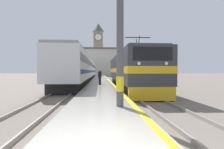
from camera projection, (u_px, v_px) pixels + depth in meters
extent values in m
plane|color=#70665B|center=(100.00, 81.00, 33.23)|extent=(200.00, 200.00, 0.00)
cube|color=#ADA89E|center=(100.00, 81.00, 28.24)|extent=(2.93, 140.00, 0.40)
cube|color=yellow|center=(108.00, 80.00, 28.32)|extent=(0.20, 140.00, 0.00)
cube|color=#70665B|center=(118.00, 82.00, 28.44)|extent=(2.83, 140.00, 0.02)
cube|color=gray|center=(114.00, 82.00, 28.39)|extent=(0.07, 140.00, 0.14)
cube|color=gray|center=(123.00, 82.00, 28.49)|extent=(0.07, 140.00, 0.14)
cube|color=#70665B|center=(82.00, 82.00, 28.04)|extent=(2.84, 140.00, 0.02)
cube|color=gray|center=(78.00, 82.00, 27.99)|extent=(0.07, 140.00, 0.14)
cube|color=gray|center=(87.00, 82.00, 28.09)|extent=(0.07, 140.00, 0.14)
cube|color=black|center=(129.00, 84.00, 17.89)|extent=(2.46, 14.62, 0.90)
cube|color=#333338|center=(129.00, 68.00, 17.86)|extent=(2.90, 15.89, 2.45)
cube|color=gold|center=(129.00, 70.00, 17.86)|extent=(2.92, 15.91, 0.44)
cube|color=gold|center=(152.00, 94.00, 10.11)|extent=(2.75, 0.30, 0.81)
cube|color=black|center=(153.00, 54.00, 9.98)|extent=(2.32, 0.12, 0.80)
sphere|color=white|center=(139.00, 63.00, 9.89)|extent=(0.20, 0.20, 0.20)
sphere|color=white|center=(166.00, 63.00, 10.00)|extent=(0.20, 0.20, 0.20)
cube|color=#4C4C51|center=(129.00, 55.00, 17.83)|extent=(2.61, 15.10, 0.12)
cylinder|color=#333333|center=(139.00, 43.00, 13.51)|extent=(0.06, 0.63, 1.03)
cylinder|color=#333333|center=(137.00, 45.00, 14.21)|extent=(0.06, 0.63, 1.03)
cube|color=#262626|center=(138.00, 38.00, 13.85)|extent=(2.03, 0.08, 0.06)
cube|color=black|center=(85.00, 78.00, 33.91)|extent=(2.46, 42.06, 0.90)
cube|color=silver|center=(85.00, 68.00, 33.87)|extent=(2.90, 43.81, 2.87)
cube|color=black|center=(85.00, 65.00, 33.86)|extent=(2.92, 42.93, 0.64)
cube|color=navy|center=(85.00, 71.00, 33.88)|extent=(2.92, 42.93, 0.36)
cube|color=gray|center=(85.00, 60.00, 33.84)|extent=(2.67, 43.81, 0.20)
cylinder|color=#4C4C51|center=(120.00, 1.00, 6.91)|extent=(0.29, 0.29, 8.39)
cylinder|color=yellow|center=(120.00, 84.00, 6.97)|extent=(0.31, 0.31, 0.60)
cylinder|color=#23232D|center=(100.00, 81.00, 17.91)|extent=(0.26, 0.26, 0.74)
cylinder|color=black|center=(100.00, 74.00, 17.89)|extent=(0.34, 0.34, 0.62)
sphere|color=tan|center=(100.00, 70.00, 17.88)|extent=(0.20, 0.20, 0.20)
cube|color=gray|center=(98.00, 53.00, 75.17)|extent=(3.92, 3.92, 18.77)
cylinder|color=black|center=(98.00, 37.00, 73.06)|extent=(3.04, 0.06, 3.04)
cylinder|color=white|center=(98.00, 37.00, 73.03)|extent=(2.74, 0.10, 2.74)
cone|color=#47514C|center=(98.00, 27.00, 74.94)|extent=(4.90, 4.90, 3.53)
cube|color=beige|center=(106.00, 63.00, 64.22)|extent=(21.99, 9.10, 9.39)
cube|color=#564C47|center=(106.00, 50.00, 64.12)|extent=(22.59, 9.70, 0.50)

